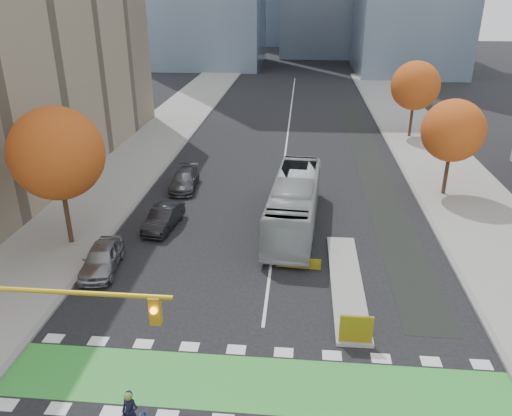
% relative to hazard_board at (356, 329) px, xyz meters
% --- Properties ---
extents(ground, '(300.00, 300.00, 0.00)m').
position_rel_hazard_board_xyz_m(ground, '(-4.00, -4.20, -0.80)').
color(ground, black).
rests_on(ground, ground).
extents(sidewalk_west, '(7.00, 120.00, 0.15)m').
position_rel_hazard_board_xyz_m(sidewalk_west, '(-17.50, 15.80, -0.73)').
color(sidewalk_west, gray).
rests_on(sidewalk_west, ground).
extents(sidewalk_east, '(7.00, 120.00, 0.15)m').
position_rel_hazard_board_xyz_m(sidewalk_east, '(9.50, 15.80, -0.73)').
color(sidewalk_east, gray).
rests_on(sidewalk_east, ground).
extents(curb_west, '(0.30, 120.00, 0.16)m').
position_rel_hazard_board_xyz_m(curb_west, '(-14.00, 15.80, -0.73)').
color(curb_west, gray).
rests_on(curb_west, ground).
extents(curb_east, '(0.30, 120.00, 0.16)m').
position_rel_hazard_board_xyz_m(curb_east, '(6.00, 15.80, -0.73)').
color(curb_east, gray).
rests_on(curb_east, ground).
extents(bike_crossing, '(20.00, 3.00, 0.01)m').
position_rel_hazard_board_xyz_m(bike_crossing, '(-4.00, -2.70, -0.79)').
color(bike_crossing, green).
rests_on(bike_crossing, ground).
extents(centre_line, '(0.15, 70.00, 0.01)m').
position_rel_hazard_board_xyz_m(centre_line, '(-4.00, 35.80, -0.80)').
color(centre_line, silver).
rests_on(centre_line, ground).
extents(bike_lane_paint, '(2.50, 50.00, 0.01)m').
position_rel_hazard_board_xyz_m(bike_lane_paint, '(3.50, 25.80, -0.80)').
color(bike_lane_paint, black).
rests_on(bike_lane_paint, ground).
extents(median_island, '(1.60, 10.00, 0.16)m').
position_rel_hazard_board_xyz_m(median_island, '(0.00, 4.80, -0.72)').
color(median_island, gray).
rests_on(median_island, ground).
extents(hazard_board, '(1.40, 0.12, 1.30)m').
position_rel_hazard_board_xyz_m(hazard_board, '(0.00, 0.00, 0.00)').
color(hazard_board, yellow).
rests_on(hazard_board, median_island).
extents(tree_west, '(5.20, 5.20, 8.22)m').
position_rel_hazard_board_xyz_m(tree_west, '(-16.00, 7.80, 4.82)').
color(tree_west, '#332114').
rests_on(tree_west, ground).
extents(tree_east_near, '(4.40, 4.40, 7.08)m').
position_rel_hazard_board_xyz_m(tree_east_near, '(8.00, 17.80, 4.06)').
color(tree_east_near, '#332114').
rests_on(tree_east_near, ground).
extents(tree_east_far, '(4.80, 4.80, 7.65)m').
position_rel_hazard_board_xyz_m(tree_east_far, '(8.50, 33.80, 4.44)').
color(tree_east_far, '#332114').
rests_on(tree_east_far, ground).
extents(traffic_signal_west, '(8.53, 0.56, 5.20)m').
position_rel_hazard_board_xyz_m(traffic_signal_west, '(-11.93, -4.71, 3.23)').
color(traffic_signal_west, '#BF9914').
rests_on(traffic_signal_west, ground).
extents(bus, '(3.49, 11.68, 3.21)m').
position_rel_hazard_board_xyz_m(bus, '(-2.88, 11.50, 0.80)').
color(bus, '#A6ABAE').
rests_on(bus, ground).
extents(parked_car_a, '(2.17, 4.42, 1.45)m').
position_rel_hazard_board_xyz_m(parked_car_a, '(-13.00, 5.02, -0.07)').
color(parked_car_a, gray).
rests_on(parked_car_a, ground).
extents(parked_car_b, '(1.91, 4.34, 1.38)m').
position_rel_hazard_board_xyz_m(parked_car_b, '(-11.08, 10.47, -0.11)').
color(parked_car_b, black).
rests_on(parked_car_b, ground).
extents(parked_car_c, '(2.19, 4.75, 1.34)m').
position_rel_hazard_board_xyz_m(parked_car_c, '(-11.32, 17.40, -0.13)').
color(parked_car_c, '#454549').
rests_on(parked_car_c, ground).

